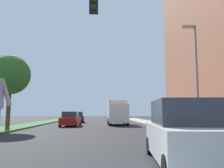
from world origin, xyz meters
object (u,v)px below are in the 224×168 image
sedan_distant (78,118)px  truck_box_delivery (117,112)px  tree_far (10,75)px  sedan_midblock (71,119)px  street_lamp_right (195,68)px  suv_crossing (184,134)px

sedan_distant → truck_box_delivery: (5.62, -6.65, 0.87)m
tree_far → sedan_distant: bearing=74.0°
sedan_midblock → sedan_distant: bearing=90.7°
tree_far → sedan_midblock: 8.74m
sedan_distant → truck_box_delivery: size_ratio=0.71×
tree_far → sedan_midblock: size_ratio=1.46×
tree_far → truck_box_delivery: tree_far is taller
sedan_midblock → sedan_distant: sedan_midblock is taller
tree_far → street_lamp_right: (14.51, -5.32, -0.26)m
sedan_distant → truck_box_delivery: bearing=-49.8°
suv_crossing → truck_box_delivery: (-0.43, 22.82, 0.70)m
sedan_distant → street_lamp_right: bearing=-64.6°
tree_far → sedan_midblock: (4.63, 6.18, -4.08)m
tree_far → sedan_distant: tree_far is taller
street_lamp_right → sedan_distant: (-9.99, 21.06, -3.83)m
tree_far → sedan_midblock: bearing=53.1°
tree_far → suv_crossing: (10.57, -13.73, -3.93)m
street_lamp_right → suv_crossing: size_ratio=1.57×
sedan_midblock → truck_box_delivery: size_ratio=0.72×
street_lamp_right → sedan_midblock: street_lamp_right is taller
tree_far → sedan_midblock: tree_far is taller
suv_crossing → sedan_distant: (-6.05, 29.47, -0.16)m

